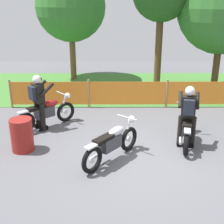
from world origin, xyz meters
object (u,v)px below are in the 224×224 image
at_px(motorcycle_trailing, 112,143).
at_px(rider_third, 38,99).
at_px(oil_drum, 22,135).
at_px(rider_lead, 188,113).
at_px(motorcycle_lead, 186,127).
at_px(motorcycle_third, 46,113).

distance_m(motorcycle_trailing, rider_third, 2.96).
bearing_deg(oil_drum, rider_lead, 2.74).
relative_size(motorcycle_lead, oil_drum, 2.33).
xyz_separation_m(motorcycle_trailing, rider_third, (-2.18, 1.94, 0.48)).
bearing_deg(motorcycle_trailing, rider_third, 87.79).
distance_m(motorcycle_third, rider_third, 0.53).
height_order(motorcycle_trailing, rider_lead, rider_lead).
relative_size(motorcycle_lead, rider_third, 1.21).
bearing_deg(rider_lead, rider_third, 86.77).
bearing_deg(motorcycle_trailing, rider_lead, -29.60).
distance_m(motorcycle_lead, rider_third, 4.36).
height_order(motorcycle_lead, oil_drum, motorcycle_lead).
height_order(rider_lead, rider_third, same).
relative_size(motorcycle_trailing, rider_third, 0.99).
relative_size(motorcycle_lead, motorcycle_trailing, 1.23).
height_order(rider_lead, oil_drum, rider_lead).
height_order(rider_third, oil_drum, rider_third).
height_order(motorcycle_trailing, rider_third, rider_third).
relative_size(motorcycle_third, oil_drum, 1.86).
distance_m(motorcycle_lead, oil_drum, 4.42).
xyz_separation_m(motorcycle_third, rider_lead, (4.01, -1.33, 0.48)).
distance_m(motorcycle_lead, rider_lead, 0.53).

